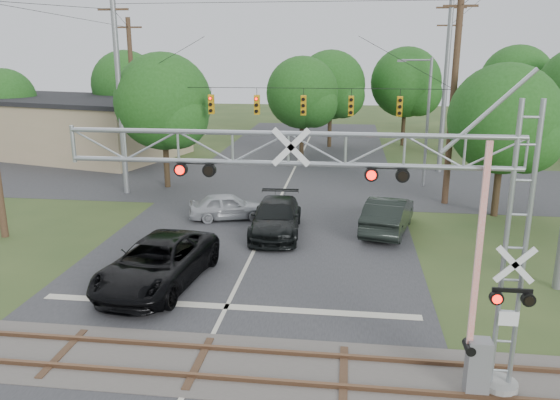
# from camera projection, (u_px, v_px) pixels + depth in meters

# --- Properties ---
(road_main) EXTENTS (14.00, 90.00, 0.02)m
(road_main) POSITION_uv_depth(u_px,v_px,m) (250.00, 259.00, 22.80)
(road_main) COLOR #2D2D30
(road_main) RESTS_ON ground
(road_cross) EXTENTS (90.00, 12.00, 0.02)m
(road_cross) POSITION_uv_depth(u_px,v_px,m) (288.00, 182.00, 36.21)
(road_cross) COLOR #2D2D30
(road_cross) RESTS_ON ground
(railroad_track) EXTENTS (90.00, 3.20, 0.17)m
(railroad_track) POSITION_uv_depth(u_px,v_px,m) (199.00, 363.00, 15.14)
(railroad_track) COLOR #4E4A44
(railroad_track) RESTS_ON ground
(crossing_gantry) EXTENTS (11.36, 0.94, 7.39)m
(crossing_gantry) POSITION_uv_depth(u_px,v_px,m) (375.00, 216.00, 13.04)
(crossing_gantry) COLOR gray
(crossing_gantry) RESTS_ON ground
(traffic_signal_span) EXTENTS (19.34, 0.36, 11.50)m
(traffic_signal_span) POSITION_uv_depth(u_px,v_px,m) (296.00, 101.00, 30.78)
(traffic_signal_span) COLOR gray
(traffic_signal_span) RESTS_ON ground
(pickup_black) EXTENTS (3.60, 6.52, 1.73)m
(pickup_black) POSITION_uv_depth(u_px,v_px,m) (158.00, 263.00, 20.08)
(pickup_black) COLOR black
(pickup_black) RESTS_ON ground
(car_dark) EXTENTS (2.50, 5.62, 1.60)m
(car_dark) POSITION_uv_depth(u_px,v_px,m) (276.00, 218.00, 25.82)
(car_dark) COLOR black
(car_dark) RESTS_ON ground
(sedan_silver) EXTENTS (4.28, 2.66, 1.36)m
(sedan_silver) POSITION_uv_depth(u_px,v_px,m) (228.00, 206.00, 28.15)
(sedan_silver) COLOR #A8ACB0
(sedan_silver) RESTS_ON ground
(suv_dark) EXTENTS (2.94, 5.47, 1.71)m
(suv_dark) POSITION_uv_depth(u_px,v_px,m) (388.00, 214.00, 26.14)
(suv_dark) COLOR black
(suv_dark) RESTS_ON ground
(commercial_building) EXTENTS (22.32, 15.27, 4.76)m
(commercial_building) POSITION_uv_depth(u_px,v_px,m) (60.00, 125.00, 46.12)
(commercial_building) COLOR #9A8A66
(commercial_building) RESTS_ON ground
(streetlight) EXTENTS (2.16, 0.22, 8.08)m
(streetlight) POSITION_uv_depth(u_px,v_px,m) (425.00, 116.00, 34.14)
(streetlight) COLOR gray
(streetlight) RESTS_ON ground
(utility_poles) EXTENTS (25.84, 27.29, 13.86)m
(utility_poles) POSITION_uv_depth(u_px,v_px,m) (327.00, 93.00, 32.35)
(utility_poles) COLOR #40291D
(utility_poles) RESTS_ON ground
(treeline) EXTENTS (52.64, 30.13, 9.06)m
(treeline) POSITION_uv_depth(u_px,v_px,m) (329.00, 89.00, 44.30)
(treeline) COLOR #332617
(treeline) RESTS_ON ground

